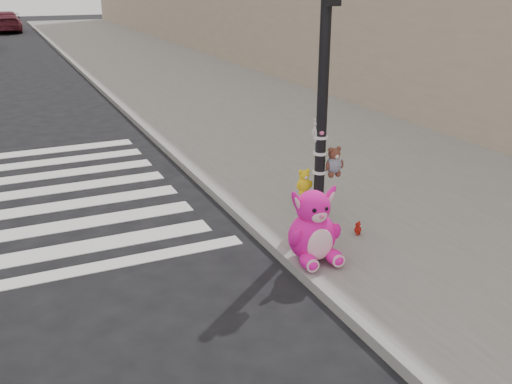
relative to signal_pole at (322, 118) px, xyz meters
name	(u,v)px	position (x,y,z in m)	size (l,w,h in m)	color
ground	(199,321)	(-2.62, -1.81, -1.72)	(120.00, 120.00, 0.00)	black
sidewalk_near	(248,107)	(2.38, 8.19, -1.65)	(7.00, 80.00, 0.14)	slate
curb_edge	(133,118)	(-1.07, 8.19, -1.65)	(0.12, 80.00, 0.15)	gray
signal_pole	(322,118)	(0.00, 0.00, 0.00)	(0.72, 0.48, 4.00)	black
pink_bunny	(313,231)	(-0.82, -1.24, -1.16)	(0.73, 0.78, 1.03)	#FF15A6
red_teddy	(358,228)	(0.17, -0.83, -1.48)	(0.14, 0.10, 0.21)	#9D180F
car_maroon_near	(6,22)	(-3.06, 39.13, -0.99)	(2.04, 5.01, 1.46)	maroon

